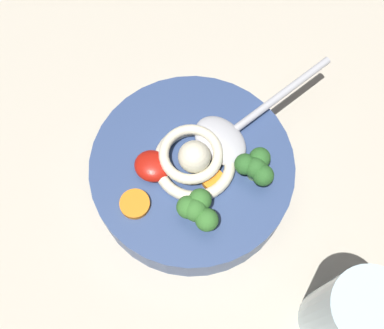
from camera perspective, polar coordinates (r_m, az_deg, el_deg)
table_slab at (r=55.33cm, az=3.49°, el=-1.22°), size 93.67×93.67×3.46cm
soup_bowl at (r=50.95cm, az=0.00°, el=-0.94°), size 20.49×20.49×4.57cm
noodle_pile at (r=47.90cm, az=0.17°, el=0.65°), size 8.98×8.80×3.61cm
soup_spoon at (r=49.59cm, az=4.48°, el=3.70°), size 10.64×16.93×1.60cm
chili_sauce_dollop at (r=48.11cm, az=-4.58°, el=-0.18°), size 3.62×3.26×1.63cm
broccoli_floret_center at (r=45.14cm, az=0.84°, el=-5.29°), size 4.23×3.64×3.34cm
broccoli_floret_far at (r=47.03cm, az=7.34°, el=-0.26°), size 4.05×3.48×3.20cm
carrot_slice_rear at (r=47.95cm, az=2.46°, el=-1.76°), size 2.17×2.17×0.77cm
carrot_slice_left at (r=47.45cm, az=-6.60°, el=-4.54°), size 2.90×2.90×0.70cm
drinking_glass at (r=45.97cm, az=17.71°, el=-16.17°), size 6.41×6.41×12.14cm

